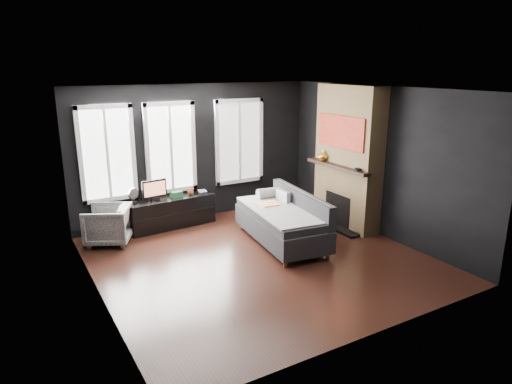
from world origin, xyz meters
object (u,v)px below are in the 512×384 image
armchair (108,223)px  mantel_vase (323,156)px  media_console (170,212)px  mug (191,191)px  book (198,187)px  sofa (281,218)px  monitor (154,189)px

armchair → mantel_vase: 4.21m
media_console → mug: 0.55m
mantel_vase → book: bearing=148.7°
book → mug: bearing=-154.6°
sofa → mantel_vase: mantel_vase is taller
armchair → mug: armchair is taller
book → mantel_vase: (2.11, -1.28, 0.64)m
sofa → media_console: 2.27m
sofa → media_console: sofa is taller
sofa → mug: size_ratio=17.80×
sofa → mug: bearing=125.7°
mug → sofa: bearing=-61.4°
monitor → armchair: bearing=-170.5°
sofa → media_console: size_ratio=1.23×
sofa → media_console: (-1.40, 1.78, -0.16)m
book → monitor: bearing=-173.0°
mug → mantel_vase: (2.32, -1.18, 0.69)m
mantel_vase → armchair: bearing=167.3°
media_console → mug: size_ratio=14.46×
sofa → monitor: monitor is taller
monitor → book: (0.94, 0.11, -0.11)m
armchair → mug: 1.73m
sofa → mug: (-0.97, 1.78, 0.19)m
media_console → book: size_ratio=7.83×
sofa → armchair: bearing=157.7°
media_console → sofa: bearing=-56.3°
mug → mantel_vase: mantel_vase is taller
media_console → mug: (0.43, -0.01, 0.35)m
sofa → monitor: (-1.70, 1.76, 0.35)m
armchair → mantel_vase: size_ratio=3.48×
monitor → book: monitor is taller
media_console → book: (0.64, 0.09, 0.40)m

